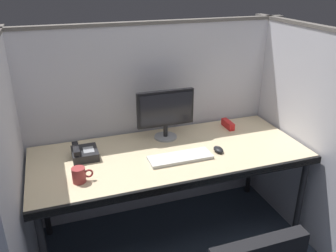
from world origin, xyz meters
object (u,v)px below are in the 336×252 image
(desk_phone, at_px, (84,153))
(coffee_mug, at_px, (79,175))
(desk, at_px, (171,159))
(monitor_center, at_px, (166,111))
(computer_mouse, at_px, (218,150))
(red_stapler, at_px, (228,124))
(keyboard_main, at_px, (180,157))

(desk_phone, relative_size, coffee_mug, 1.51)
(desk, height_order, monitor_center, monitor_center)
(monitor_center, bearing_deg, desk, -100.22)
(computer_mouse, height_order, red_stapler, red_stapler)
(desk, xyz_separation_m, desk_phone, (-0.57, 0.14, 0.08))
(red_stapler, bearing_deg, desk, -155.67)
(monitor_center, height_order, desk_phone, monitor_center)
(keyboard_main, bearing_deg, computer_mouse, 1.96)
(computer_mouse, bearing_deg, desk, 164.59)
(red_stapler, relative_size, desk_phone, 0.79)
(computer_mouse, xyz_separation_m, desk_phone, (-0.90, 0.22, 0.02))
(coffee_mug, bearing_deg, keyboard_main, 5.60)
(keyboard_main, bearing_deg, desk, 108.11)
(desk, height_order, computer_mouse, computer_mouse)
(computer_mouse, xyz_separation_m, coffee_mug, (-0.96, -0.08, 0.03))
(computer_mouse, bearing_deg, keyboard_main, -178.04)
(desk, relative_size, keyboard_main, 4.42)
(desk, height_order, coffee_mug, coffee_mug)
(monitor_center, xyz_separation_m, coffee_mug, (-0.68, -0.41, -0.17))
(keyboard_main, bearing_deg, coffee_mug, -174.40)
(red_stapler, xyz_separation_m, coffee_mug, (-1.22, -0.43, 0.02))
(red_stapler, bearing_deg, desk_phone, -173.72)
(keyboard_main, distance_m, computer_mouse, 0.29)
(desk, height_order, desk_phone, desk_phone)
(keyboard_main, distance_m, coffee_mug, 0.67)
(monitor_center, xyz_separation_m, desk_phone, (-0.62, -0.11, -0.18))
(monitor_center, relative_size, red_stapler, 2.87)
(keyboard_main, distance_m, red_stapler, 0.66)
(computer_mouse, relative_size, desk_phone, 0.51)
(keyboard_main, xyz_separation_m, red_stapler, (0.55, 0.36, 0.02))
(monitor_center, xyz_separation_m, red_stapler, (0.54, 0.02, -0.19))
(desk, distance_m, computer_mouse, 0.34)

